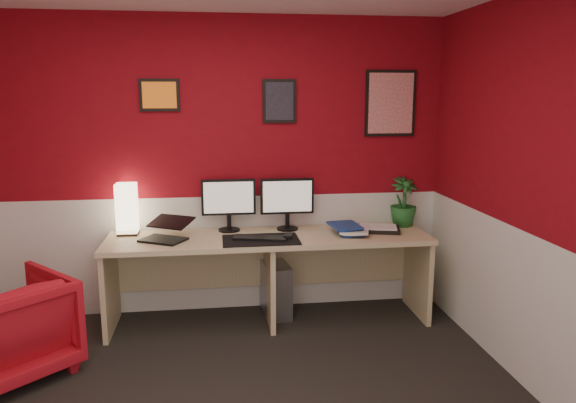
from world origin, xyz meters
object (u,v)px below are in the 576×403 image
object	(u,v)px
laptop	(163,227)
armchair	(7,328)
shoji_lamp	(127,210)
pc_tower	(275,288)
potted_plant	(403,202)
desk	(269,279)
zen_tray	(378,229)
monitor_right	(287,196)
monitor_left	(229,197)

from	to	relation	value
laptop	armchair	size ratio (longest dim) A/B	0.45
shoji_lamp	pc_tower	world-z (taller)	shoji_lamp
potted_plant	desk	bearing A→B (deg)	-170.47
zen_tray	laptop	bearing A→B (deg)	-177.28
shoji_lamp	pc_tower	size ratio (longest dim) A/B	0.89
zen_tray	shoji_lamp	bearing A→B (deg)	175.36
armchair	shoji_lamp	bearing A→B (deg)	-171.14
monitor_right	pc_tower	xyz separation A→B (m)	(-0.11, -0.03, -0.80)
monitor_right	pc_tower	bearing A→B (deg)	-162.71
desk	monitor_right	distance (m)	0.70
monitor_right	potted_plant	bearing A→B (deg)	0.35
shoji_lamp	monitor_right	xyz separation A→B (m)	(1.31, -0.02, 0.09)
monitor_right	armchair	world-z (taller)	monitor_right
desk	zen_tray	xyz separation A→B (m)	(0.92, 0.04, 0.38)
laptop	armchair	world-z (taller)	laptop
monitor_right	potted_plant	distance (m)	1.02
shoji_lamp	armchair	distance (m)	1.25
desk	monitor_left	world-z (taller)	monitor_left
pc_tower	monitor_left	bearing A→B (deg)	165.07
shoji_lamp	laptop	bearing A→B (deg)	-39.66
potted_plant	pc_tower	world-z (taller)	potted_plant
shoji_lamp	zen_tray	distance (m)	2.08
laptop	potted_plant	size ratio (longest dim) A/B	0.78
desk	zen_tray	size ratio (longest dim) A/B	7.43
shoji_lamp	monitor_right	bearing A→B (deg)	-0.66
desk	armchair	world-z (taller)	desk
monitor_left	pc_tower	bearing A→B (deg)	-8.27
potted_plant	armchair	xyz separation A→B (m)	(-3.01, -0.86, -0.61)
armchair	potted_plant	bearing A→B (deg)	152.81
pc_tower	desk	bearing A→B (deg)	-118.44
desk	laptop	bearing A→B (deg)	-177.11
shoji_lamp	zen_tray	world-z (taller)	shoji_lamp
zen_tray	armchair	xyz separation A→B (m)	(-2.74, -0.70, -0.41)
monitor_left	potted_plant	distance (m)	1.51
shoji_lamp	zen_tray	size ratio (longest dim) A/B	1.14
desk	potted_plant	world-z (taller)	potted_plant
desk	shoji_lamp	size ratio (longest dim) A/B	6.50
shoji_lamp	armchair	size ratio (longest dim) A/B	0.54
monitor_left	zen_tray	bearing A→B (deg)	-7.94
laptop	pc_tower	distance (m)	1.11
desk	monitor_left	distance (m)	0.76
potted_plant	armchair	distance (m)	3.18
laptop	zen_tray	world-z (taller)	laptop
desk	monitor_left	bearing A→B (deg)	145.88
desk	shoji_lamp	bearing A→B (deg)	169.63
laptop	potted_plant	world-z (taller)	potted_plant
monitor_left	potted_plant	xyz separation A→B (m)	(1.50, -0.01, -0.08)
armchair	monitor_right	bearing A→B (deg)	160.04
laptop	armchair	bearing A→B (deg)	-117.98
desk	pc_tower	bearing A→B (deg)	68.22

